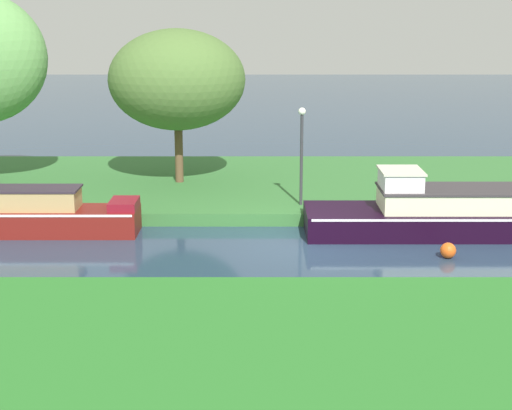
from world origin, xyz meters
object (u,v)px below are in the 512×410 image
object	(u,v)px
willow_tree_centre	(180,80)
lamp_post	(305,145)
maroon_narrowboat	(33,214)
mooring_post_near	(432,203)
channel_buoy	(452,251)
black_barge	(485,213)

from	to	relation	value
willow_tree_centre	lamp_post	bearing A→B (deg)	-38.55
maroon_narrowboat	mooring_post_near	distance (m)	12.46
lamp_post	channel_buoy	world-z (taller)	lamp_post
willow_tree_centre	maroon_narrowboat	bearing A→B (deg)	-126.21
black_barge	channel_buoy	distance (m)	2.93
lamp_post	mooring_post_near	size ratio (longest dim) A/B	6.07
maroon_narrowboat	channel_buoy	bearing A→B (deg)	-11.35
maroon_narrowboat	mooring_post_near	xyz separation A→B (m)	(12.40, 1.27, 0.05)
black_barge	lamp_post	world-z (taller)	lamp_post
willow_tree_centre	channel_buoy	size ratio (longest dim) A/B	12.84
willow_tree_centre	mooring_post_near	size ratio (longest dim) A/B	10.62
black_barge	mooring_post_near	xyz separation A→B (m)	(-1.33, 1.27, -0.00)
mooring_post_near	channel_buoy	xyz separation A→B (m)	(-0.23, -3.71, -0.45)
black_barge	mooring_post_near	world-z (taller)	black_barge
mooring_post_near	channel_buoy	distance (m)	3.75
maroon_narrowboat	mooring_post_near	bearing A→B (deg)	5.85
black_barge	lamp_post	distance (m)	6.00
lamp_post	channel_buoy	distance (m)	6.28
black_barge	channel_buoy	bearing A→B (deg)	-122.47
mooring_post_near	channel_buoy	bearing A→B (deg)	-93.52
lamp_post	maroon_narrowboat	bearing A→B (deg)	-166.18
lamp_post	mooring_post_near	bearing A→B (deg)	-10.98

